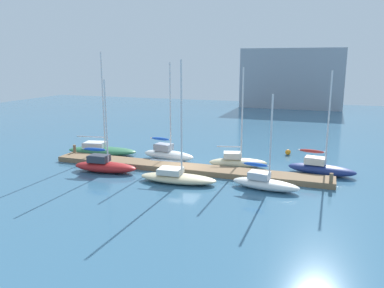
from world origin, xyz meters
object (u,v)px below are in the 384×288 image
mooring_buoy_orange (288,152)px  sailboat_6 (321,167)px  sailboat_4 (237,161)px  sailboat_3 (177,176)px  sailboat_1 (104,165)px  sailboat_2 (168,153)px  sailboat_5 (265,182)px  harbor_building_distant (293,78)px  sailboat_0 (101,149)px

mooring_buoy_orange → sailboat_6: bearing=-61.7°
sailboat_4 → sailboat_6: bearing=-12.7°
sailboat_3 → sailboat_4: (3.52, 5.96, 0.09)m
sailboat_3 → sailboat_6: sailboat_3 is taller
sailboat_1 → sailboat_4: (10.57, 5.32, -0.03)m
sailboat_6 → sailboat_2: bearing=-173.1°
sailboat_2 → sailboat_4: bearing=3.7°
sailboat_5 → harbor_building_distant: size_ratio=0.35×
sailboat_1 → sailboat_6: sailboat_6 is taller
sailboat_0 → sailboat_3: sailboat_0 is taller
sailboat_1 → mooring_buoy_orange: size_ratio=13.91×
sailboat_2 → sailboat_3: size_ratio=0.98×
sailboat_1 → sailboat_4: bearing=21.3°
sailboat_0 → sailboat_1: (3.76, -5.42, 0.08)m
sailboat_3 → sailboat_0: bearing=147.3°
sailboat_1 → harbor_building_distant: (10.72, 56.68, 5.34)m
sailboat_3 → harbor_building_distant: bearing=82.9°
sailboat_1 → mooring_buoy_orange: 18.54m
sailboat_3 → mooring_buoy_orange: bearing=55.4°
sailboat_1 → mooring_buoy_orange: bearing=33.3°
sailboat_5 → mooring_buoy_orange: sailboat_5 is taller
sailboat_5 → sailboat_4: bearing=129.2°
sailboat_5 → sailboat_6: bearing=62.1°
sailboat_0 → sailboat_2: sailboat_0 is taller
sailboat_0 → sailboat_5: (17.62, -5.39, 0.03)m
sailboat_1 → sailboat_2: bearing=52.3°
sailboat_6 → sailboat_0: bearing=-172.2°
sailboat_2 → harbor_building_distant: bearing=88.5°
sailboat_4 → sailboat_5: size_ratio=1.25×
sailboat_4 → harbor_building_distant: 51.64m
sailboat_0 → sailboat_2: 7.34m
sailboat_6 → mooring_buoy_orange: bearing=125.9°
sailboat_3 → mooring_buoy_orange: (7.40, 12.24, -0.20)m
sailboat_3 → sailboat_4: size_ratio=1.07×
sailboat_1 → sailboat_3: size_ratio=0.83×
sailboat_6 → mooring_buoy_orange: sailboat_6 is taller
sailboat_1 → mooring_buoy_orange: (14.45, 11.61, -0.33)m
sailboat_5 → mooring_buoy_orange: bearing=94.4°
sailboat_0 → sailboat_1: size_ratio=1.29×
sailboat_5 → sailboat_3: bearing=-167.1°
sailboat_5 → sailboat_6: (3.88, 5.48, 0.06)m
sailboat_3 → sailboat_2: bearing=115.5°
sailboat_5 → mooring_buoy_orange: (0.59, 11.58, -0.27)m
sailboat_1 → sailboat_5: (13.86, 0.03, -0.06)m
sailboat_2 → mooring_buoy_orange: size_ratio=16.31×
sailboat_2 → sailboat_3: (3.48, -6.31, -0.17)m
sailboat_5 → sailboat_6: sailboat_6 is taller
sailboat_3 → sailboat_6: 12.32m
sailboat_1 → sailboat_3: 7.08m
sailboat_4 → harbor_building_distant: harbor_building_distant is taller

